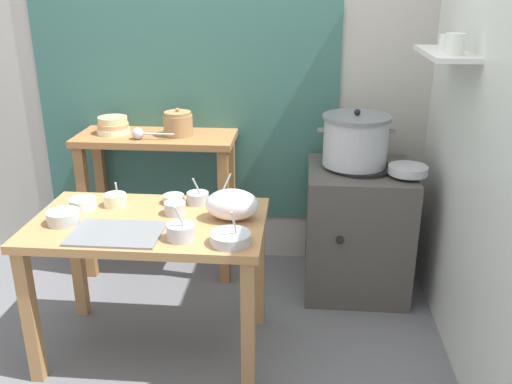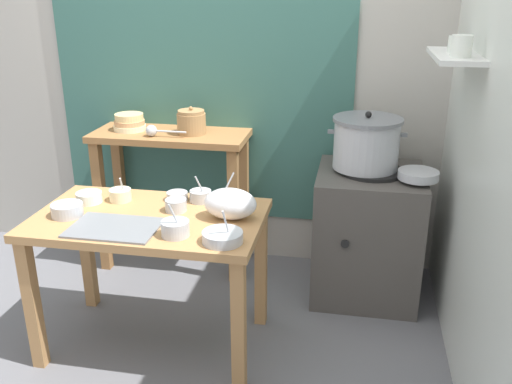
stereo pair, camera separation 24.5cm
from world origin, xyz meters
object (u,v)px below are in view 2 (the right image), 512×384
prep_bowl_0 (176,205)px  bowl_stack_enamel (130,122)px  prep_bowl_1 (177,196)px  back_shelf_table (172,167)px  stove_block (367,233)px  prep_bowl_5 (89,197)px  prep_bowl_3 (120,194)px  prep_bowl_8 (201,195)px  ladle (153,131)px  serving_tray (114,228)px  prep_table (150,237)px  wide_pan (418,175)px  steamer_pot (366,143)px  plastic_bag (230,204)px  prep_bowl_6 (223,236)px  prep_bowl_7 (228,197)px  prep_bowl_2 (67,209)px  prep_bowl_4 (175,228)px  clay_pot (191,122)px

prep_bowl_0 → bowl_stack_enamel: bearing=124.9°
prep_bowl_1 → back_shelf_table: bearing=111.3°
stove_block → prep_bowl_5: (-1.41, -0.62, 0.37)m
prep_bowl_3 → prep_bowl_8: 0.41m
ladle → serving_tray: 0.96m
prep_table → prep_bowl_5: (-0.36, 0.11, 0.14)m
wide_pan → prep_bowl_8: 1.17m
back_shelf_table → serving_tray: (0.08, -1.03, 0.05)m
steamer_pot → prep_bowl_8: 0.99m
bowl_stack_enamel → prep_bowl_1: bearing=-51.8°
plastic_bag → prep_bowl_3: plastic_bag is taller
serving_tray → prep_bowl_6: (0.52, -0.04, 0.02)m
steamer_pot → prep_bowl_7: 0.87m
prep_table → wide_pan: bearing=25.2°
bowl_stack_enamel → wide_pan: 1.76m
wide_pan → prep_bowl_1: wide_pan is taller
back_shelf_table → wide_pan: size_ratio=4.43×
prep_table → plastic_bag: bearing=6.1°
prep_table → prep_bowl_0: prep_bowl_0 is taller
serving_tray → plastic_bag: 0.54m
prep_bowl_6 → prep_bowl_3: bearing=149.2°
prep_bowl_2 → prep_bowl_4: 0.59m
bowl_stack_enamel → prep_bowl_1: bowl_stack_enamel is taller
prep_table → steamer_pot: 1.30m
prep_bowl_8 → prep_bowl_1: bearing=-177.6°
prep_bowl_2 → prep_bowl_5: size_ratio=1.16×
stove_block → prep_bowl_5: 1.58m
prep_bowl_0 → prep_bowl_2: (-0.49, -0.15, 0.00)m
wide_pan → prep_bowl_3: 1.57m
bowl_stack_enamel → prep_bowl_8: bowl_stack_enamel is taller
prep_bowl_3 → ladle: bearing=93.3°
ladle → prep_bowl_2: (-0.14, -0.82, -0.18)m
bowl_stack_enamel → prep_bowl_3: size_ratio=1.48×
steamer_pot → serving_tray: bearing=-140.4°
prep_bowl_8 → prep_bowl_0: bearing=-119.7°
prep_table → ladle: bearing=107.9°
clay_pot → plastic_bag: bearing=-62.3°
steamer_pot → prep_bowl_3: bearing=-154.3°
bowl_stack_enamel → prep_bowl_8: size_ratio=1.38×
stove_block → wide_pan: bearing=-26.4°
back_shelf_table → prep_bowl_2: 0.95m
stove_block → prep_bowl_3: prep_bowl_3 is taller
prep_bowl_3 → prep_bowl_8: (0.41, 0.07, -0.00)m
prep_bowl_1 → prep_bowl_4: prep_bowl_4 is taller
prep_bowl_1 → prep_bowl_3: prep_bowl_3 is taller
clay_pot → prep_table: bearing=-87.8°
prep_bowl_2 → prep_bowl_8: size_ratio=1.04×
bowl_stack_enamel → prep_bowl_5: bearing=-83.8°
ladle → clay_pot: bearing=26.6°
ladle → prep_bowl_3: size_ratio=1.86×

